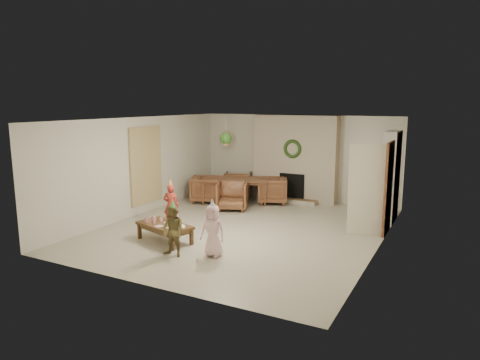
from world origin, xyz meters
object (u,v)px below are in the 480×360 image
Objects in this scene: dining_chair_near at (232,196)px; dining_chair_left at (206,189)px; dining_chair_far at (238,184)px; coffee_table_top at (165,225)px; dining_chair_right at (272,190)px; child_red at (171,205)px; child_plaid at (173,231)px; dining_table at (235,191)px; child_pink at (213,231)px.

dining_chair_near is 1.00× the size of dining_chair_left.
dining_chair_far is 4.67m from coffee_table_top.
dining_chair_near and dining_chair_right have the same top height.
child_plaid is at bearing 105.04° from child_red.
dining_table is at bearing 111.85° from coffee_table_top.
dining_table is at bearing -116.35° from child_red.
dining_chair_near and dining_chair_left have the same top height.
dining_chair_far is 1.00× the size of dining_chair_left.
dining_chair_left is at bearing -180.00° from dining_table.
dining_chair_far is 1.00× the size of dining_chair_right.
child_red is 2.05m from child_plaid.
child_plaid reaches higher than coffee_table_top.
child_red reaches higher than dining_chair_far.
dining_chair_left is 3.70m from coffee_table_top.
child_pink is (2.04, -4.89, 0.12)m from dining_chair_far.
child_plaid is (0.68, -0.62, 0.14)m from coffee_table_top.
child_plaid is at bearing 82.28° from dining_chair_far.
dining_chair_right is at bearing 91.54° from child_plaid.
child_plaid is (1.85, -4.13, 0.11)m from dining_chair_left.
child_red reaches higher than coffee_table_top.
dining_chair_near is at bearing -90.00° from dining_table.
dining_chair_right is (1.77, 0.74, 0.00)m from dining_chair_left.
dining_chair_left is 1.92m from dining_chair_right.
dining_chair_near is 0.83× the size of child_red.
dining_chair_left is (-0.79, -0.33, 0.04)m from dining_table.
dining_table is 1.58× the size of coffee_table_top.
coffee_table_top is (0.71, -4.62, -0.03)m from dining_chair_far.
child_pink is (1.90, -1.27, -0.00)m from child_red.
dining_chair_right is (0.98, 0.41, 0.04)m from dining_table.
child_red is (-0.19, -2.83, 0.16)m from dining_table.
coffee_table_top is at bearing 175.91° from dining_chair_left.
dining_chair_far is 0.85× the size of child_plaid.
child_pink reaches higher than dining_table.
dining_chair_left is at bearing -99.08° from child_red.
dining_chair_left is 2.58m from child_red.
dining_table is 0.85m from dining_chair_far.
dining_chair_left is at bearing 45.00° from dining_chair_far.
dining_chair_near is 0.85× the size of child_plaid.
dining_chair_near is (0.33, -0.79, 0.04)m from dining_table.
dining_chair_left is 4.53m from child_pink.
dining_table is at bearing 106.71° from child_pink.
dining_chair_near is 2.11m from child_red.
child_pink is at bearing 90.08° from dining_chair_far.
child_red is (0.60, -2.50, 0.12)m from dining_chair_left.
dining_chair_right is at bearing 98.06° from coffee_table_top.
dining_chair_far reaches higher than dining_table.
dining_table is at bearing -90.00° from dining_chair_left.
dining_chair_far is 1.21m from dining_chair_left.
child_red reaches higher than dining_chair_left.
dining_chair_left reaches higher than coffee_table_top.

